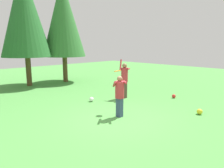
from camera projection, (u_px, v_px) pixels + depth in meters
ground_plane at (117, 118)px, 7.83m from camera, size 40.00×40.00×0.00m
person_thrower at (124, 77)px, 10.63m from camera, size 0.68×0.68×1.97m
person_catcher at (120, 93)px, 7.84m from camera, size 0.71×0.72×1.57m
frisbee at (117, 71)px, 8.41m from camera, size 0.35×0.35×0.07m
ball_white at (91, 99)px, 10.10m from camera, size 0.22×0.22×0.22m
ball_red at (174, 96)px, 10.77m from camera, size 0.19×0.19×0.19m
ball_yellow at (200, 112)px, 8.25m from camera, size 0.22×0.22×0.22m
tree_right at (63, 18)px, 14.75m from camera, size 3.03×3.03×7.25m
tree_center at (24, 12)px, 13.20m from camera, size 3.14×3.14×7.50m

